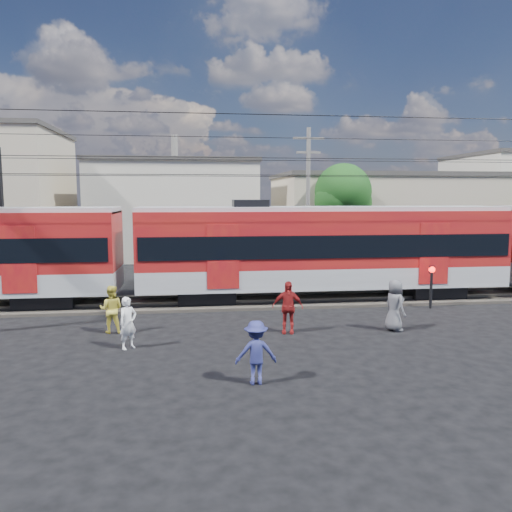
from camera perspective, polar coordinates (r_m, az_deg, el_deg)
The scene contains 15 objects.
ground at distance 14.20m, azimuth -4.55°, elevation -12.22°, with size 120.00×120.00×0.00m, color black.
track_bed at distance 21.90m, azimuth -5.49°, elevation -5.22°, with size 70.00×3.40×0.12m, color #2D2823.
rail_near at distance 21.14m, azimuth -5.44°, elevation -5.32°, with size 70.00×0.12×0.12m, color #59544C.
rail_far at distance 22.60m, azimuth -5.55°, elevation -4.52°, with size 70.00×0.12×0.12m, color #59544C.
commuter_train at distance 22.29m, azimuth 8.10°, elevation 1.06°, with size 50.30×3.08×4.17m.
building_midwest at distance 40.44m, azimuth -9.17°, elevation 5.41°, with size 12.24×12.24×7.30m.
building_mideast at distance 40.16m, azimuth 14.22°, elevation 4.57°, with size 16.32×10.20×6.30m.
utility_pole_mid at distance 29.15m, azimuth 5.96°, elevation 6.65°, with size 1.80×0.24×8.50m.
tree_near at distance 32.97m, azimuth 10.18°, elevation 6.82°, with size 3.82×3.64×6.72m.
pedestrian_a at distance 15.79m, azimuth -14.42°, elevation -7.42°, with size 0.58×0.38×1.60m, color white.
pedestrian_b at distance 17.72m, azimuth -16.21°, elevation -5.86°, with size 0.79×0.62×1.63m, color gold.
pedestrian_c at distance 12.55m, azimuth -0.00°, elevation -10.96°, with size 1.03×0.59×1.60m, color navy.
pedestrian_d at distance 17.00m, azimuth 3.64°, elevation -5.86°, with size 1.05×0.44×1.79m, color maroon.
pedestrian_e at distance 17.92m, azimuth 15.57°, elevation -5.45°, with size 0.87×0.57×1.78m, color #535459.
crossing_signal at distance 21.81m, azimuth 19.42°, elevation -2.47°, with size 0.26×0.26×1.79m.
Camera 1 is at (-0.55, -13.40, 4.65)m, focal length 35.00 mm.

